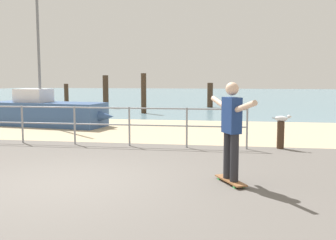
{
  "coord_description": "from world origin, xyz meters",
  "views": [
    {
      "loc": [
        2.67,
        -6.21,
        1.8
      ],
      "look_at": [
        1.35,
        2.0,
        0.9
      ],
      "focal_mm": 41.45,
      "sensor_mm": 36.0,
      "label": 1
    }
  ],
  "objects_px": {
    "sailboat": "(51,112)",
    "bollard_short": "(281,135)",
    "skateboard": "(231,181)",
    "seagull": "(282,118)",
    "skateboarder": "(231,125)"
  },
  "relations": [
    {
      "from": "skateboard",
      "to": "skateboarder",
      "type": "distance_m",
      "value": 0.95
    },
    {
      "from": "skateboard",
      "to": "seagull",
      "type": "bearing_deg",
      "value": 70.27
    },
    {
      "from": "skateboarder",
      "to": "seagull",
      "type": "distance_m",
      "value": 3.74
    },
    {
      "from": "seagull",
      "to": "bollard_short",
      "type": "bearing_deg",
      "value": 162.39
    },
    {
      "from": "skateboard",
      "to": "bollard_short",
      "type": "bearing_deg",
      "value": 70.53
    },
    {
      "from": "skateboard",
      "to": "seagull",
      "type": "distance_m",
      "value": 3.81
    },
    {
      "from": "sailboat",
      "to": "skateboarder",
      "type": "height_order",
      "value": "sailboat"
    },
    {
      "from": "sailboat",
      "to": "bollard_short",
      "type": "xyz_separation_m",
      "value": [
        7.88,
        -3.49,
        -0.17
      ]
    },
    {
      "from": "sailboat",
      "to": "bollard_short",
      "type": "distance_m",
      "value": 8.62
    },
    {
      "from": "bollard_short",
      "to": "seagull",
      "type": "relative_size",
      "value": 1.49
    },
    {
      "from": "bollard_short",
      "to": "skateboarder",
      "type": "bearing_deg",
      "value": -109.47
    },
    {
      "from": "sailboat",
      "to": "skateboard",
      "type": "bearing_deg",
      "value": -46.61
    },
    {
      "from": "skateboard",
      "to": "skateboarder",
      "type": "xyz_separation_m",
      "value": [
        -0.0,
        0.0,
        0.95
      ]
    },
    {
      "from": "bollard_short",
      "to": "seagull",
      "type": "bearing_deg",
      "value": -17.61
    },
    {
      "from": "sailboat",
      "to": "seagull",
      "type": "bearing_deg",
      "value": -23.9
    }
  ]
}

